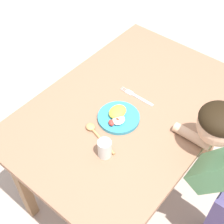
{
  "coord_description": "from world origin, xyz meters",
  "views": [
    {
      "loc": [
        -0.9,
        -0.63,
        1.92
      ],
      "look_at": [
        -0.1,
        0.03,
        0.77
      ],
      "focal_mm": 51.78,
      "sensor_mm": 36.0,
      "label": 1
    }
  ],
  "objects_px": {
    "spoon": "(95,132)",
    "drinking_cup": "(105,148)",
    "fork": "(137,97)",
    "plate": "(118,117)",
    "person": "(221,183)"
  },
  "relations": [
    {
      "from": "fork",
      "to": "person",
      "type": "height_order",
      "value": "person"
    },
    {
      "from": "fork",
      "to": "person",
      "type": "xyz_separation_m",
      "value": [
        -0.06,
        -0.55,
        -0.17
      ]
    },
    {
      "from": "plate",
      "to": "person",
      "type": "height_order",
      "value": "person"
    },
    {
      "from": "drinking_cup",
      "to": "plate",
      "type": "bearing_deg",
      "value": 22.71
    },
    {
      "from": "spoon",
      "to": "drinking_cup",
      "type": "bearing_deg",
      "value": 165.36
    },
    {
      "from": "plate",
      "to": "drinking_cup",
      "type": "distance_m",
      "value": 0.22
    },
    {
      "from": "spoon",
      "to": "fork",
      "type": "bearing_deg",
      "value": -77.36
    },
    {
      "from": "plate",
      "to": "drinking_cup",
      "type": "height_order",
      "value": "drinking_cup"
    },
    {
      "from": "fork",
      "to": "drinking_cup",
      "type": "bearing_deg",
      "value": 105.29
    },
    {
      "from": "drinking_cup",
      "to": "person",
      "type": "height_order",
      "value": "person"
    },
    {
      "from": "fork",
      "to": "spoon",
      "type": "bearing_deg",
      "value": 88.44
    },
    {
      "from": "spoon",
      "to": "drinking_cup",
      "type": "relative_size",
      "value": 2.39
    },
    {
      "from": "fork",
      "to": "person",
      "type": "relative_size",
      "value": 0.2
    },
    {
      "from": "spoon",
      "to": "drinking_cup",
      "type": "distance_m",
      "value": 0.13
    },
    {
      "from": "plate",
      "to": "drinking_cup",
      "type": "relative_size",
      "value": 2.29
    }
  ]
}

